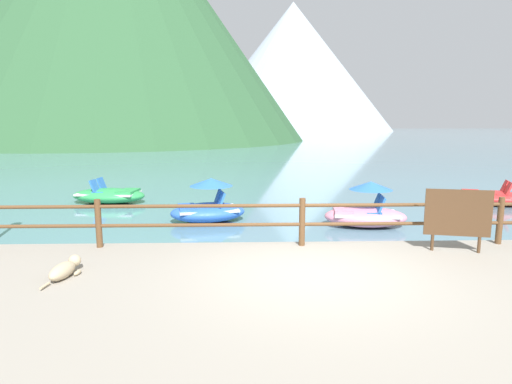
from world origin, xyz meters
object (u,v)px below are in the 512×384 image
at_px(dog_resting, 65,269).
at_px(pedal_boat_2, 109,195).
at_px(sign_board, 458,214).
at_px(pedal_boat_4, 366,212).
at_px(pedal_boat_1, 208,207).
at_px(pedal_boat_0, 493,197).

relative_size(dog_resting, pedal_boat_2, 0.40).
distance_m(sign_board, dog_resting, 6.95).
bearing_deg(dog_resting, pedal_boat_4, 37.30).
xyz_separation_m(sign_board, dog_resting, (-6.83, -1.10, -0.61)).
distance_m(dog_resting, pedal_boat_1, 5.70).
xyz_separation_m(pedal_boat_0, pedal_boat_4, (-5.22, -2.92, 0.16)).
distance_m(sign_board, pedal_boat_0, 7.98).
distance_m(dog_resting, pedal_boat_0, 13.69).
bearing_deg(pedal_boat_1, pedal_boat_0, 13.09).
bearing_deg(sign_board, dog_resting, -170.82).
bearing_deg(pedal_boat_0, pedal_boat_2, 176.86).
relative_size(dog_resting, pedal_boat_0, 0.39).
relative_size(pedal_boat_2, pedal_boat_4, 1.16).
distance_m(pedal_boat_0, pedal_boat_1, 9.79).
relative_size(sign_board, pedal_boat_4, 0.51).
xyz_separation_m(sign_board, pedal_boat_1, (-4.99, 4.29, -0.71)).
xyz_separation_m(sign_board, pedal_boat_0, (4.54, 6.50, -0.88)).
bearing_deg(pedal_boat_1, dog_resting, -108.85).
xyz_separation_m(dog_resting, pedal_boat_4, (6.16, 4.69, -0.11)).
bearing_deg(dog_resting, pedal_boat_1, 71.15).
xyz_separation_m(pedal_boat_1, pedal_boat_2, (-3.68, 2.94, -0.16)).
bearing_deg(pedal_boat_2, sign_board, -39.81).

